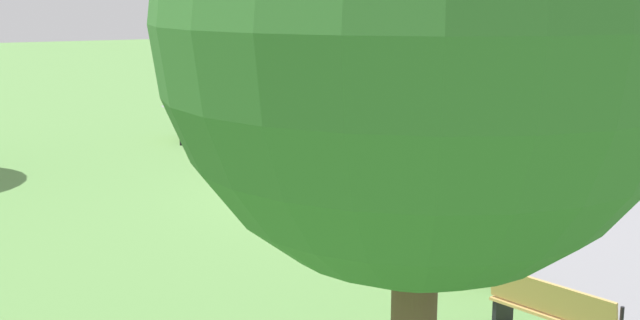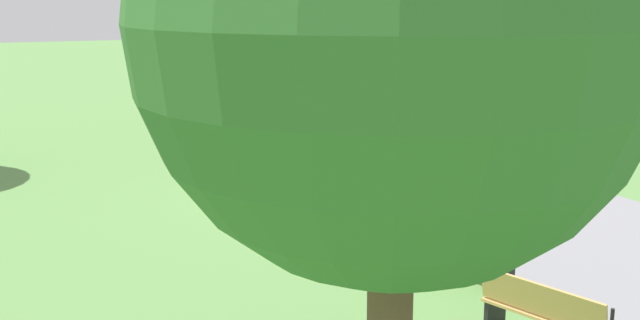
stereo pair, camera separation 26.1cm
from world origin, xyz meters
name	(u,v)px [view 1 (the left image)]	position (x,y,z in m)	size (l,w,h in m)	color
ground_plane	(340,195)	(0.00, 0.00, 0.00)	(120.00, 120.00, 0.00)	#5B8C47
path_paving	(446,182)	(0.00, 2.69, 0.00)	(29.93, 5.12, 0.01)	gray
bench_0	(183,124)	(-7.60, -1.13, 0.47)	(1.71, 0.91, 0.89)	tan
bench_1	(232,137)	(-5.11, -0.54, 0.47)	(1.70, 0.77, 0.89)	tan
bench_2	(283,152)	(-2.56, -0.19, 0.47)	(1.68, 0.62, 0.89)	tan
bench_3	(338,174)	(0.00, -0.07, 0.47)	(1.64, 0.47, 0.89)	tan
bench_4	(398,203)	(2.56, -0.19, 0.47)	(1.68, 0.62, 0.89)	tan
bench_5	(467,246)	(5.11, -0.54, 0.47)	(1.70, 0.77, 0.89)	tan
bench_6	(555,313)	(7.60, -1.13, 0.47)	(1.71, 0.91, 0.89)	tan
person_seated	(349,167)	(0.23, 0.07, 0.64)	(0.32, 0.52, 1.20)	#4C4238
tree_1	(421,25)	(9.69, -4.47, 3.92)	(3.56, 3.56, 5.72)	brown
lamp_post	(375,43)	(-1.28, 1.52, 3.06)	(0.32, 0.32, 4.46)	black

